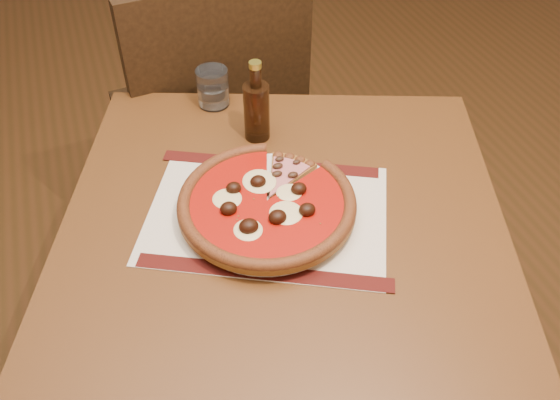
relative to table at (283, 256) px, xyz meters
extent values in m
cube|color=#502F17|center=(-0.12, 0.85, -0.66)|extent=(5.00, 6.00, 0.02)
cube|color=#593315|center=(0.00, 0.00, 0.08)|extent=(1.03, 1.03, 0.04)
cylinder|color=#593315|center=(-0.20, 0.45, -0.29)|extent=(0.05, 0.05, 0.71)
cylinder|color=#593315|center=(0.45, 0.20, -0.29)|extent=(0.05, 0.05, 0.71)
cube|color=black|center=(0.01, 0.73, -0.18)|extent=(0.50, 0.50, 0.04)
cylinder|color=black|center=(0.19, 0.94, -0.42)|extent=(0.04, 0.04, 0.45)
cylinder|color=black|center=(-0.21, 0.91, -0.42)|extent=(0.04, 0.04, 0.45)
cylinder|color=black|center=(0.22, 0.55, -0.42)|extent=(0.04, 0.04, 0.45)
cylinder|color=black|center=(-0.17, 0.51, -0.42)|extent=(0.04, 0.04, 0.45)
cube|color=black|center=(0.03, 0.52, 0.08)|extent=(0.46, 0.09, 0.48)
cube|color=beige|center=(-0.02, 0.02, 0.10)|extent=(0.52, 0.47, 0.00)
cylinder|color=white|center=(-0.02, 0.02, 0.11)|extent=(0.30, 0.30, 0.02)
cylinder|color=olive|center=(-0.02, 0.02, 0.13)|extent=(0.32, 0.32, 0.01)
torus|color=brown|center=(-0.02, 0.02, 0.13)|extent=(0.32, 0.32, 0.02)
cylinder|color=#9D1107|center=(-0.02, 0.02, 0.13)|extent=(0.28, 0.28, 0.00)
ellipsoid|color=#FFEAAB|center=(-0.02, 0.07, 0.14)|extent=(0.05, 0.05, 0.01)
ellipsoid|color=#FFEAAB|center=(-0.10, 0.05, 0.14)|extent=(0.05, 0.05, 0.01)
ellipsoid|color=#FFEAAB|center=(-0.06, -0.01, 0.14)|extent=(0.05, 0.05, 0.01)
ellipsoid|color=#FFEAAB|center=(0.01, -0.05, 0.14)|extent=(0.05, 0.05, 0.01)
ellipsoid|color=#FFEAAB|center=(0.03, 0.03, 0.14)|extent=(0.05, 0.05, 0.01)
ellipsoid|color=black|center=(-0.03, 0.08, 0.15)|extent=(0.03, 0.03, 0.02)
ellipsoid|color=black|center=(-0.09, 0.08, 0.15)|extent=(0.03, 0.03, 0.02)
ellipsoid|color=black|center=(-0.08, 0.02, 0.15)|extent=(0.03, 0.03, 0.02)
ellipsoid|color=black|center=(-0.08, -0.04, 0.15)|extent=(0.03, 0.03, 0.02)
ellipsoid|color=black|center=(-0.02, -0.04, 0.15)|extent=(0.03, 0.03, 0.02)
ellipsoid|color=black|center=(0.04, -0.04, 0.15)|extent=(0.03, 0.03, 0.02)
ellipsoid|color=black|center=(0.04, 0.03, 0.15)|extent=(0.03, 0.03, 0.02)
ellipsoid|color=#351E13|center=(0.02, 0.06, 0.14)|extent=(0.02, 0.01, 0.01)
ellipsoid|color=#351E13|center=(0.05, 0.09, 0.14)|extent=(0.02, 0.01, 0.01)
ellipsoid|color=#351E13|center=(0.02, 0.07, 0.14)|extent=(0.02, 0.01, 0.01)
ellipsoid|color=#351E13|center=(0.04, 0.10, 0.14)|extent=(0.02, 0.01, 0.01)
ellipsoid|color=#351E13|center=(0.01, 0.07, 0.14)|extent=(0.02, 0.01, 0.01)
cylinder|color=white|center=(-0.03, 0.39, 0.14)|extent=(0.08, 0.08, 0.09)
cylinder|color=black|center=(0.03, 0.25, 0.16)|extent=(0.05, 0.05, 0.12)
cylinder|color=black|center=(0.03, 0.25, 0.24)|extent=(0.02, 0.02, 0.05)
cylinder|color=olive|center=(0.03, 0.25, 0.27)|extent=(0.02, 0.02, 0.01)
camera|label=1|loc=(-0.25, -0.70, 0.87)|focal=38.00mm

